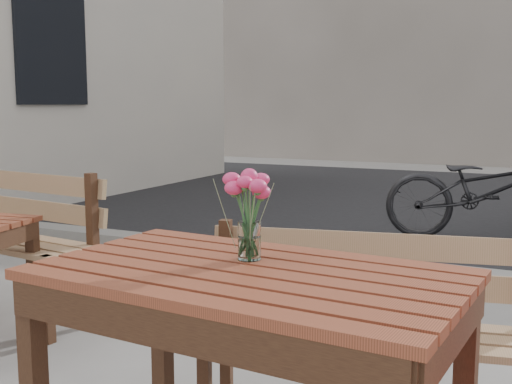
# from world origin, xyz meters

# --- Properties ---
(street) EXTENTS (30.00, 8.12, 0.12)m
(street) POSITION_xyz_m (0.00, 5.06, 0.03)
(street) COLOR black
(street) RESTS_ON ground
(main_table) EXTENTS (1.36, 0.85, 0.80)m
(main_table) POSITION_xyz_m (-0.05, 0.01, 0.67)
(main_table) COLOR brown
(main_table) RESTS_ON ground
(main_bench) EXTENTS (1.40, 0.67, 0.84)m
(main_bench) POSITION_xyz_m (0.14, 0.72, 0.51)
(main_bench) COLOR #9B7850
(main_bench) RESTS_ON ground
(main_vase) EXTENTS (0.16, 0.16, 0.30)m
(main_vase) POSITION_xyz_m (-0.10, 0.12, 0.99)
(main_vase) COLOR white
(main_vase) RESTS_ON main_table
(second_bench) EXTENTS (1.55, 0.63, 0.93)m
(second_bench) POSITION_xyz_m (-2.34, 1.20, 0.57)
(second_bench) COLOR #9B7850
(second_bench) RESTS_ON ground
(bicycle) EXTENTS (1.98, 0.97, 1.00)m
(bicycle) POSITION_xyz_m (0.18, 4.69, 0.50)
(bicycle) COLOR black
(bicycle) RESTS_ON ground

